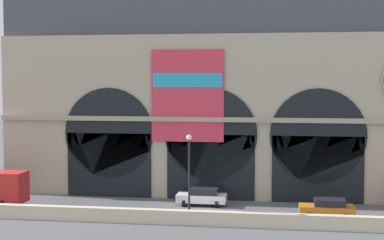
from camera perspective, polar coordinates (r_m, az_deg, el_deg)
name	(u,v)px	position (r m, az deg, el deg)	size (l,w,h in m)	color
ground_plane	(204,212)	(49.61, 1.16, -9.01)	(200.00, 200.00, 0.00)	#54565B
quay_parapet_wall	(196,218)	(45.03, 0.41, -9.63)	(90.00, 0.70, 1.12)	beige
station_building	(214,98)	(55.70, 2.17, 2.22)	(40.88, 5.21, 19.47)	#B2A891
car_center	(202,196)	(51.82, 1.02, -7.54)	(4.40, 2.22, 1.55)	white
car_mideast	(327,208)	(48.52, 13.20, -8.44)	(4.40, 2.22, 1.55)	orange
street_lamp_quayside	(189,167)	(45.16, -0.29, -4.60)	(0.44, 0.44, 6.90)	black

